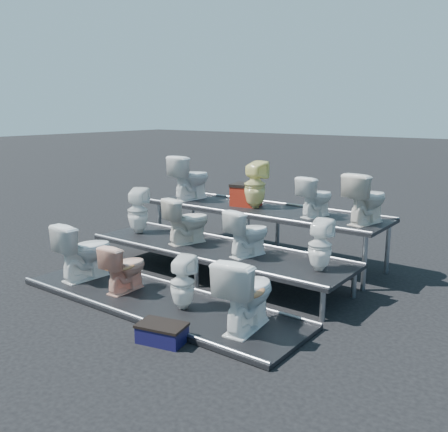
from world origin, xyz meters
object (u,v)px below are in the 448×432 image
Objects in this scene: toilet_1 at (125,267)px; toilet_9 at (255,185)px; step_stool at (162,334)px; red_crate at (246,196)px; toilet_0 at (85,250)px; toilet_5 at (187,220)px; toilet_4 at (138,211)px; toilet_7 at (320,245)px; toilet_2 at (183,283)px; toilet_8 at (191,177)px; toilet_11 at (366,198)px; toilet_6 at (248,233)px; toilet_10 at (316,196)px; toilet_3 at (247,292)px.

toilet_1 is 0.84× the size of toilet_9.
red_crate is at bearing 96.33° from step_stool.
toilet_5 reaches higher than toilet_0.
toilet_4 is 1.63× the size of red_crate.
toilet_2 is at bearing 42.42° from toilet_7.
toilet_7 is (1.23, 1.30, 0.40)m from toilet_2.
toilet_5 is (-1.04, 1.30, 0.42)m from toilet_2.
toilet_8 is at bearing 174.43° from red_crate.
toilet_5 is 2.72m from toilet_11.
toilet_1 is 1.00× the size of toilet_7.
toilet_10 is (0.40, 1.30, 0.38)m from toilet_6.
toilet_5 is 1.72m from toilet_8.
red_crate reaches higher than toilet_1.
toilet_1 is at bearing -10.41° from toilet_2.
toilet_2 is at bearing 101.97° from step_stool.
toilet_11 reaches higher than toilet_6.
toilet_4 reaches higher than toilet_5.
toilet_6 is 0.85× the size of toilet_9.
toilet_2 is at bearing 146.51° from toilet_5.
toilet_2 is at bearing -6.44° from toilet_3.
toilet_10 is 0.82m from toilet_11.
step_stool is at bearing 142.08° from toilet_5.
toilet_9 is 1.56× the size of step_stool.
toilet_9 is at bearing -89.26° from toilet_5.
toilet_6 is (1.16, 1.30, 0.40)m from toilet_1.
toilet_9 reaches higher than toilet_3.
toilet_8 is at bearing -16.33° from toilet_6.
toilet_0 is at bearing 74.10° from toilet_5.
toilet_7 is (2.27, 0.00, -0.02)m from toilet_5.
toilet_4 is at bearing 14.48° from toilet_6.
red_crate is (1.04, 2.68, 0.54)m from toilet_0.
toilet_11 is 1.48× the size of step_stool.
toilet_10 reaches higher than step_stool.
toilet_8 is at bearing -25.73° from toilet_7.
toilet_8 reaches higher than toilet_6.
red_crate is (-0.23, 0.08, -0.23)m from toilet_9.
toilet_8 is (-3.30, 1.30, 0.47)m from toilet_7.
toilet_9 is (1.50, 1.30, 0.42)m from toilet_4.
toilet_7 is 2.32m from toilet_9.
toilet_11 reaches higher than toilet_10.
toilet_5 is at bearing 133.18° from toilet_8.
toilet_6 is 2.58m from toilet_8.
toilet_9 is at bearing -163.44° from toilet_4.
toilet_10 reaches higher than toilet_0.
toilet_4 is 1.88m from red_crate.
red_crate is at bearing -62.01° from toilet_3.
toilet_4 is at bearing -75.86° from toilet_0.
toilet_7 is at bearing -143.76° from toilet_2.
toilet_8 is 1.09× the size of toilet_11.
toilet_2 is 1.06× the size of toilet_10.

